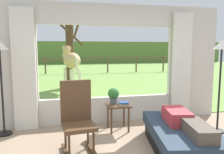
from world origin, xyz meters
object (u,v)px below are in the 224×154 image
(rocking_chair, at_px, (77,118))
(potted_plant, at_px, (113,95))
(recliner_sofa, at_px, (181,138))
(book_stack, at_px, (124,103))
(floor_lamp_left, at_px, (0,59))
(horse, at_px, (71,61))
(floor_lamp_right, at_px, (221,58))
(reclining_person, at_px, (183,120))
(pasture_tree, at_px, (70,47))
(side_table, at_px, (118,109))

(rocking_chair, xyz_separation_m, potted_plant, (0.76, 0.84, 0.16))
(recliner_sofa, xyz_separation_m, potted_plant, (-0.81, 1.20, 0.48))
(potted_plant, height_order, book_stack, potted_plant)
(floor_lamp_left, height_order, horse, floor_lamp_left)
(recliner_sofa, xyz_separation_m, horse, (-1.44, 5.68, 0.94))
(floor_lamp_right, relative_size, horse, 0.98)
(floor_lamp_left, xyz_separation_m, horse, (1.43, 4.31, -0.28))
(rocking_chair, distance_m, floor_lamp_left, 1.88)
(floor_lamp_left, bearing_deg, floor_lamp_right, -10.35)
(floor_lamp_left, distance_m, horse, 4.55)
(reclining_person, relative_size, horse, 0.79)
(recliner_sofa, xyz_separation_m, rocking_chair, (-1.57, 0.36, 0.33))
(potted_plant, height_order, floor_lamp_right, floor_lamp_right)
(floor_lamp_right, bearing_deg, pasture_tree, 114.42)
(horse, bearing_deg, recliner_sofa, -90.01)
(recliner_sofa, bearing_deg, side_table, 132.84)
(recliner_sofa, distance_m, potted_plant, 1.52)
(book_stack, bearing_deg, side_table, 147.19)
(floor_lamp_right, bearing_deg, book_stack, 166.05)
(reclining_person, relative_size, pasture_tree, 0.41)
(side_table, bearing_deg, horse, 98.96)
(reclining_person, height_order, potted_plant, potted_plant)
(floor_lamp_left, height_order, floor_lamp_right, floor_lamp_right)
(rocking_chair, height_order, floor_lamp_right, floor_lamp_right)
(rocking_chair, xyz_separation_m, book_stack, (0.94, 0.72, 0.01))
(floor_lamp_right, distance_m, horse, 5.68)
(rocking_chair, bearing_deg, floor_lamp_right, -1.30)
(side_table, xyz_separation_m, floor_lamp_right, (1.87, -0.50, 1.01))
(book_stack, xyz_separation_m, horse, (-0.81, 4.61, 0.60))
(reclining_person, height_order, pasture_tree, pasture_tree)
(reclining_person, height_order, rocking_chair, rocking_chair)
(recliner_sofa, height_order, pasture_tree, pasture_tree)
(reclining_person, relative_size, potted_plant, 4.48)
(potted_plant, relative_size, floor_lamp_left, 0.18)
(reclining_person, bearing_deg, pasture_tree, 113.09)
(side_table, distance_m, horse, 4.66)
(horse, height_order, pasture_tree, pasture_tree)
(recliner_sofa, bearing_deg, potted_plant, 134.24)
(recliner_sofa, relative_size, floor_lamp_left, 1.03)
(pasture_tree, bearing_deg, horse, -88.63)
(side_table, bearing_deg, recliner_sofa, -57.43)
(reclining_person, xyz_separation_m, side_table, (-0.73, 1.19, -0.10))
(potted_plant, bearing_deg, reclining_person, -57.10)
(reclining_person, height_order, side_table, reclining_person)
(recliner_sofa, height_order, potted_plant, potted_plant)
(recliner_sofa, relative_size, pasture_tree, 0.53)
(recliner_sofa, height_order, reclining_person, reclining_person)
(potted_plant, height_order, floor_lamp_left, floor_lamp_left)
(recliner_sofa, bearing_deg, rocking_chair, 177.50)
(horse, bearing_deg, side_table, -95.30)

